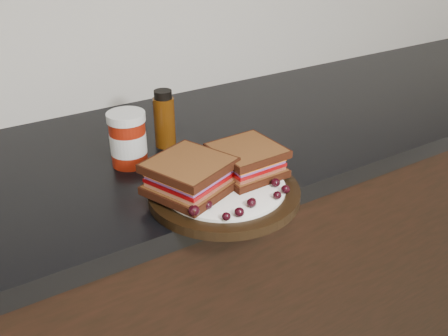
{
  "coord_description": "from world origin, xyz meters",
  "views": [
    {
      "loc": [
        -0.31,
        0.78,
        1.38
      ],
      "look_at": [
        0.11,
        1.45,
        0.96
      ],
      "focal_mm": 40.0,
      "sensor_mm": 36.0,
      "label": 1
    }
  ],
  "objects_px": {
    "sandwich_left": "(189,176)",
    "condiment_jar": "(128,139)",
    "oil_bottle": "(164,119)",
    "plate": "(224,192)"
  },
  "relations": [
    {
      "from": "sandwich_left",
      "to": "condiment_jar",
      "type": "xyz_separation_m",
      "value": [
        -0.03,
        0.2,
        0.0
      ]
    },
    {
      "from": "sandwich_left",
      "to": "oil_bottle",
      "type": "relative_size",
      "value": 1.01
    },
    {
      "from": "condiment_jar",
      "to": "sandwich_left",
      "type": "bearing_deg",
      "value": -80.16
    },
    {
      "from": "condiment_jar",
      "to": "oil_bottle",
      "type": "xyz_separation_m",
      "value": [
        0.1,
        0.04,
        0.01
      ]
    },
    {
      "from": "plate",
      "to": "sandwich_left",
      "type": "distance_m",
      "value": 0.08
    },
    {
      "from": "sandwich_left",
      "to": "oil_bottle",
      "type": "distance_m",
      "value": 0.25
    },
    {
      "from": "oil_bottle",
      "to": "plate",
      "type": "bearing_deg",
      "value": -91.6
    },
    {
      "from": "plate",
      "to": "condiment_jar",
      "type": "distance_m",
      "value": 0.24
    },
    {
      "from": "oil_bottle",
      "to": "sandwich_left",
      "type": "bearing_deg",
      "value": -106.03
    },
    {
      "from": "plate",
      "to": "condiment_jar",
      "type": "xyz_separation_m",
      "value": [
        -0.1,
        0.21,
        0.05
      ]
    }
  ]
}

